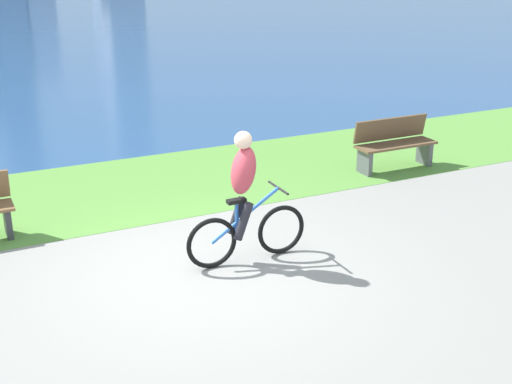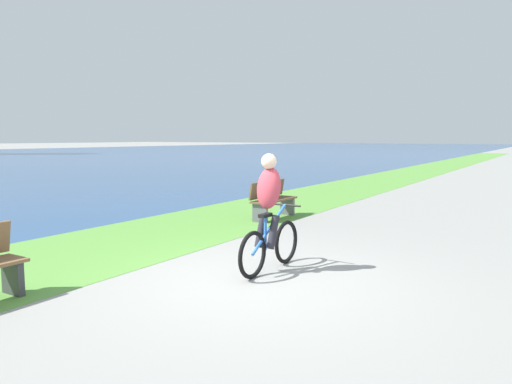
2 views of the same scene
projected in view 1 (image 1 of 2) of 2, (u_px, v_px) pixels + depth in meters
ground_plane at (205, 272)px, 8.39m from camera, size 300.00×300.00×0.00m
grass_strip_bayside at (130, 188)px, 11.21m from camera, size 120.00×3.24×0.01m
cyclist_lead at (245, 199)px, 8.39m from camera, size 1.63×0.52×1.70m
bench_near_path at (394, 144)px, 12.08m from camera, size 1.50×0.47×0.90m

